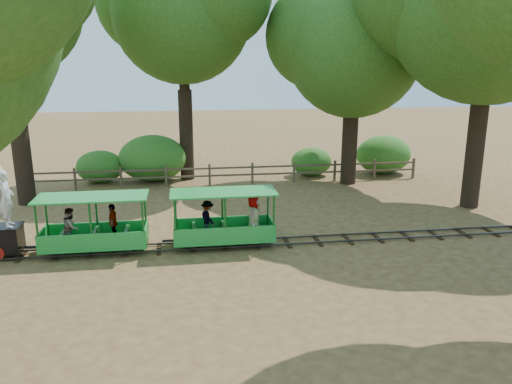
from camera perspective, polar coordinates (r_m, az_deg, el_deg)
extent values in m
plane|color=#9B7343|center=(15.79, 0.00, -6.02)|extent=(90.00, 90.00, 0.00)
cube|color=#3F3D3A|center=(15.48, 0.16, -6.15)|extent=(22.00, 0.05, 0.05)
cube|color=#3F3D3A|center=(16.04, -0.16, -5.39)|extent=(22.00, 0.05, 0.05)
cube|color=#382314|center=(15.78, 0.00, -5.94)|extent=(0.12, 1.00, 0.05)
cube|color=#382314|center=(15.89, -18.26, -6.56)|extent=(0.12, 1.00, 0.05)
cube|color=#382314|center=(17.19, 16.79, -4.83)|extent=(0.12, 1.00, 0.05)
cube|color=black|center=(16.29, -26.83, -4.54)|extent=(0.92, 0.72, 0.56)
cube|color=black|center=(16.20, -26.95, -3.53)|extent=(0.98, 0.78, 0.04)
cylinder|color=maroon|center=(16.77, -26.63, -5.35)|extent=(0.37, 0.06, 0.37)
imported|color=silver|center=(15.85, -26.63, -0.66)|extent=(0.53, 0.68, 1.66)
cube|color=green|center=(15.77, -17.83, -5.62)|extent=(3.07, 1.17, 0.09)
cube|color=#13551B|center=(15.81, -17.80, -5.99)|extent=(2.77, 0.45, 0.13)
cube|color=green|center=(15.17, -18.24, -5.38)|extent=(3.07, 0.05, 0.45)
cube|color=green|center=(16.20, -17.61, -4.05)|extent=(3.07, 0.05, 0.45)
cube|color=green|center=(15.35, -18.25, -0.55)|extent=(3.21, 1.31, 0.05)
cylinder|color=#13551B|center=(15.38, -23.75, -3.86)|extent=(0.06, 0.06, 1.45)
cylinder|color=#13551B|center=(16.36, -22.80, -2.69)|extent=(0.06, 0.06, 1.45)
cylinder|color=#13551B|center=(14.85, -12.79, -3.58)|extent=(0.06, 0.06, 1.45)
cylinder|color=#13551B|center=(15.86, -12.52, -2.38)|extent=(0.06, 0.06, 1.45)
cube|color=#13551B|center=(15.88, -21.19, -4.92)|extent=(0.11, 0.99, 0.36)
cube|color=#13551B|center=(15.70, -17.90, -4.85)|extent=(0.11, 0.99, 0.36)
cube|color=#13551B|center=(15.56, -14.54, -4.77)|extent=(0.11, 0.99, 0.36)
cylinder|color=black|center=(15.71, -21.54, -6.32)|extent=(0.25, 0.05, 0.25)
cylinder|color=black|center=(16.27, -21.07, -5.55)|extent=(0.25, 0.05, 0.25)
cylinder|color=black|center=(15.37, -14.36, -6.19)|extent=(0.25, 0.05, 0.25)
cylinder|color=black|center=(15.94, -14.15, -5.41)|extent=(0.25, 0.05, 0.25)
imported|color=gray|center=(15.51, -20.39, -3.77)|extent=(0.44, 0.56, 1.15)
imported|color=gray|center=(15.60, -16.03, -3.31)|extent=(0.28, 0.67, 1.14)
cube|color=green|center=(15.58, -3.67, -5.17)|extent=(3.07, 1.17, 0.09)
cube|color=#13551B|center=(15.61, -3.66, -5.54)|extent=(2.77, 0.45, 0.13)
cube|color=green|center=(14.97, -3.51, -4.90)|extent=(3.07, 0.05, 0.45)
cube|color=green|center=(16.01, -3.85, -3.59)|extent=(3.07, 0.05, 0.45)
cube|color=green|center=(15.15, -3.76, -0.02)|extent=(3.21, 1.31, 0.05)
cylinder|color=#13551B|center=(14.80, -9.21, -3.46)|extent=(0.06, 0.06, 1.45)
cylinder|color=#13551B|center=(15.82, -9.17, -2.26)|extent=(0.06, 0.06, 1.45)
cylinder|color=#13551B|center=(15.02, 2.04, -2.99)|extent=(0.06, 0.06, 1.45)
cylinder|color=#13551B|center=(16.03, 1.35, -1.85)|extent=(0.06, 0.06, 1.45)
cube|color=#13551B|center=(15.46, -7.10, -4.52)|extent=(0.11, 0.99, 0.36)
cube|color=#13551B|center=(15.50, -3.68, -4.38)|extent=(0.11, 0.99, 0.36)
cube|color=#13551B|center=(15.60, -0.30, -4.23)|extent=(0.11, 0.99, 0.36)
cylinder|color=black|center=(15.27, -7.26, -5.96)|extent=(0.25, 0.05, 0.25)
cylinder|color=black|center=(15.85, -7.32, -5.19)|extent=(0.25, 0.05, 0.25)
cylinder|color=black|center=(15.42, 0.09, -5.64)|extent=(0.25, 0.05, 0.25)
cylinder|color=black|center=(15.99, -0.23, -4.88)|extent=(0.25, 0.05, 0.25)
imported|color=gray|center=(15.62, -5.55, -2.90)|extent=(0.63, 0.79, 1.07)
imported|color=gray|center=(15.22, -0.27, -2.79)|extent=(0.64, 0.76, 1.34)
cylinder|color=#2D2116|center=(21.83, -25.24, 4.36)|extent=(0.70, 0.70, 4.39)
cylinder|color=#2D2116|center=(21.57, -26.26, 13.39)|extent=(0.52, 0.53, 2.51)
sphere|color=#275019|center=(21.67, -26.92, 18.93)|extent=(5.68, 5.68, 5.68)
cylinder|color=#2D2116|center=(24.35, -7.98, 6.45)|extent=(0.66, 0.66, 4.29)
cylinder|color=#2D2116|center=(24.11, -8.27, 14.41)|extent=(0.50, 0.50, 2.45)
sphere|color=#275019|center=(24.20, -8.47, 19.58)|extent=(6.37, 6.37, 6.37)
sphere|color=#275019|center=(25.41, -11.99, 20.63)|extent=(5.10, 5.10, 5.10)
cylinder|color=#2D2116|center=(23.72, 10.61, 4.91)|extent=(0.72, 0.72, 3.31)
cylinder|color=#2D2116|center=(23.43, 10.92, 11.19)|extent=(0.54, 0.54, 1.89)
sphere|color=#275019|center=(23.40, 11.14, 15.73)|extent=(6.08, 6.08, 6.08)
sphere|color=#275019|center=(23.13, 15.74, 17.37)|extent=(4.56, 4.56, 4.56)
sphere|color=#275019|center=(24.03, 7.12, 17.30)|extent=(4.86, 4.86, 4.86)
cylinder|color=#2D2116|center=(21.13, 23.69, 3.96)|extent=(0.68, 0.68, 4.20)
cylinder|color=#2D2116|center=(20.84, 24.64, 12.89)|extent=(0.51, 0.51, 2.40)
sphere|color=#275019|center=(20.95, 25.35, 19.22)|extent=(7.48, 7.48, 7.48)
cube|color=brown|center=(24.17, -24.62, 1.20)|extent=(0.10, 0.10, 1.00)
cube|color=brown|center=(23.68, -19.98, 1.40)|extent=(0.10, 0.10, 1.00)
cube|color=brown|center=(23.35, -15.17, 1.60)|extent=(0.10, 0.10, 1.00)
cube|color=brown|center=(23.19, -10.26, 1.80)|extent=(0.10, 0.10, 1.00)
cube|color=brown|center=(23.20, -5.32, 1.98)|extent=(0.10, 0.10, 1.00)
cube|color=brown|center=(23.39, -0.42, 2.14)|extent=(0.10, 0.10, 1.00)
cube|color=brown|center=(23.74, 4.37, 2.29)|extent=(0.10, 0.10, 1.00)
cube|color=brown|center=(24.25, 8.99, 2.42)|extent=(0.10, 0.10, 1.00)
cube|color=brown|center=(24.91, 13.39, 2.52)|extent=(0.10, 0.10, 1.00)
cube|color=brown|center=(25.71, 17.54, 2.61)|extent=(0.10, 0.10, 1.00)
cube|color=brown|center=(23.21, -2.87, 2.79)|extent=(18.00, 0.06, 0.08)
cube|color=brown|center=(23.28, -2.86, 1.94)|extent=(18.00, 0.06, 0.08)
ellipsoid|color=#2D6B1E|center=(24.71, -17.40, 2.78)|extent=(2.21, 1.70, 1.53)
ellipsoid|color=#2D6B1E|center=(24.37, -11.72, 3.81)|extent=(3.20, 2.46, 2.22)
ellipsoid|color=#2D6B1E|center=(25.20, 6.34, 3.46)|extent=(2.05, 1.58, 1.42)
ellipsoid|color=#2D6B1E|center=(26.36, 14.36, 4.17)|extent=(2.82, 2.17, 1.95)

